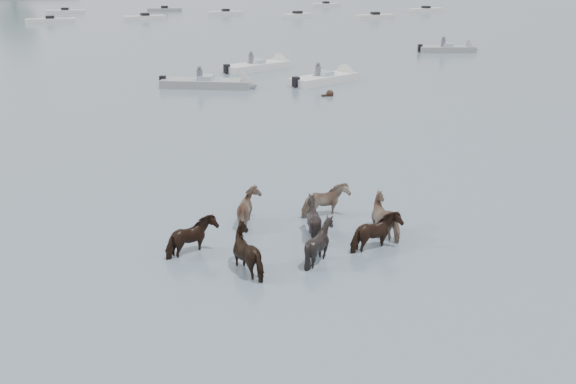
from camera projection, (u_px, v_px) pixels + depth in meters
name	position (u px, v px, depth m)	size (l,w,h in m)	color
ground	(381.00, 261.00, 16.35)	(400.00, 400.00, 0.00)	#4B5C6C
pony_herd	(304.00, 228.00, 17.34)	(6.99, 4.22, 1.30)	black
swimming_pony	(329.00, 94.00, 36.36)	(0.72, 0.44, 0.44)	black
motorboat_b	(219.00, 84.00, 38.71)	(5.84, 4.37, 1.92)	gray
motorboat_c	(265.00, 66.00, 45.51)	(5.82, 3.18, 1.92)	silver
motorboat_d	(332.00, 78.00, 40.69)	(5.42, 3.11, 1.92)	silver
motorboat_e	(455.00, 49.00, 53.97)	(5.23, 3.31, 1.92)	gray
distant_flotilla	(54.00, 21.00, 79.37)	(106.41, 28.89, 0.93)	gray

